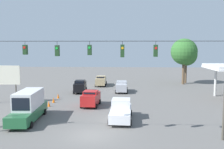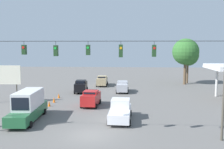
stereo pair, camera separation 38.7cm
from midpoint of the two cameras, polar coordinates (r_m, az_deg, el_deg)
The scene contains 17 objects.
ground_plane at distance 22.38m, azimuth -4.54°, elevation -13.67°, with size 140.00×140.00×0.00m, color #605E5B.
overhead_signal_span at distance 20.55m, azimuth -4.59°, elevation 0.91°, with size 22.16×0.38×8.71m.
pickup_truck_white_crossing_near at distance 26.38m, azimuth 2.31°, elevation -8.27°, with size 2.48×5.44×2.12m.
sedan_black_withflow_far at distance 41.91m, azimuth -6.84°, elevation -2.64°, with size 2.21×4.39×2.03m.
sedan_red_withflow_mid at distance 32.32m, azimuth -4.49°, elevation -5.40°, with size 2.35×4.01×2.00m.
sedan_silver_oncoming_deep at distance 41.83m, azimuth 2.65°, elevation -2.73°, with size 2.05×4.12×1.88m.
sedan_tan_withflow_deep at distance 48.64m, azimuth -2.04°, elevation -1.38°, with size 2.06×4.53×1.93m.
box_truck_green_parked_shoulder at distance 27.56m, azimuth -18.22°, elevation -6.81°, with size 2.57×7.30×3.08m.
traffic_cone_nearest at distance 25.99m, azimuth -18.79°, elevation -10.25°, with size 0.34×0.34×0.74m, color orange.
traffic_cone_second at distance 28.21m, azimuth -17.43°, elevation -8.87°, with size 0.34×0.34×0.74m, color orange.
traffic_cone_third at distance 30.70m, azimuth -15.54°, elevation -7.56°, with size 0.34×0.34×0.74m, color orange.
traffic_cone_fourth at distance 33.15m, azimuth -13.85°, elevation -6.46°, with size 0.34×0.34×0.74m, color orange.
traffic_cone_fifth at distance 35.27m, azimuth -12.81°, elevation -5.65°, with size 0.34×0.34×0.74m, color orange.
traffic_cone_farthest at distance 37.98m, azimuth -11.78°, elevation -4.75°, with size 0.34×0.34×0.74m, color orange.
roadside_billboard at distance 36.47m, azimuth -22.88°, elevation -0.45°, with size 4.20×0.16×5.12m.
tree_horizon_left at distance 53.68m, azimuth 17.17°, elevation 4.22°, with size 4.37×4.37×8.02m.
tree_horizon_right at distance 52.06m, azimuth 16.67°, elevation 4.97°, with size 5.25×5.25×9.20m.
Camera 2 is at (-3.14, 20.78, 7.73)m, focal length 40.00 mm.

